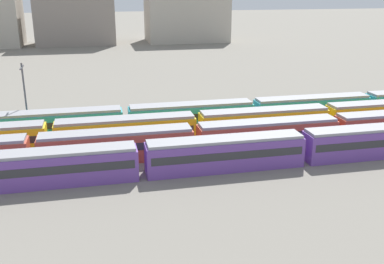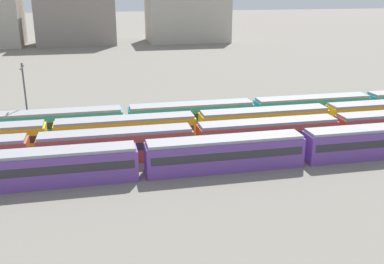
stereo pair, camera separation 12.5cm
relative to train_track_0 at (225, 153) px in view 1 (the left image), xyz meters
name	(u,v)px [view 1 (the left image)]	position (x,y,z in m)	size (l,w,h in m)	color
train_track_0	(225,153)	(0.00, 0.00, 0.00)	(93.60, 3.06, 3.75)	#6B429E
train_track_1	(268,134)	(7.13, 5.20, 0.00)	(93.60, 3.06, 3.75)	#BC4C38
train_track_2	(197,126)	(-0.83, 10.40, 0.00)	(74.70, 3.06, 3.75)	yellow
train_track_3	(191,116)	(-0.50, 15.60, 0.00)	(93.60, 3.06, 3.75)	teal
catenary_pole_1	(25,95)	(-23.34, 18.52, 3.59)	(0.24, 3.20, 9.89)	#4C4C51
distant_building_2	(75,12)	(-18.89, 118.29, 9.05)	(26.21, 16.97, 21.91)	gray
distant_building_3	(186,15)	(20.12, 118.29, 7.26)	(28.56, 18.33, 18.32)	#B2A899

